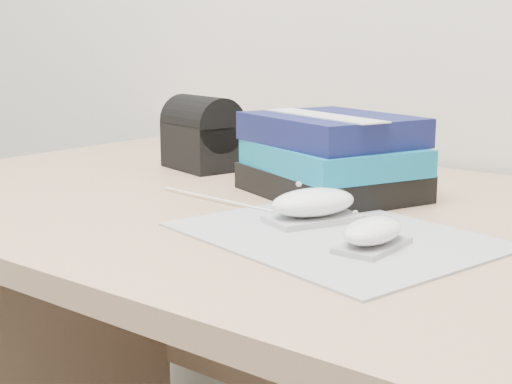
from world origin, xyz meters
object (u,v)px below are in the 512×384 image
Objects in this scene: desk at (394,369)px; pouch at (202,134)px; mouse_rear at (313,205)px; book_stack at (331,156)px; mouse_front at (373,233)px.

desk is 10.15× the size of pouch.
mouse_rear is (-0.05, -0.14, 0.26)m from desk.
desk is at bearing -7.18° from book_stack.
desk is 12.28× the size of mouse_rear.
pouch is at bearing 170.81° from desk.
book_stack is (-0.07, 0.16, 0.03)m from mouse_rear.
book_stack reaches higher than mouse_front.
desk is 0.30m from mouse_rear.
pouch is (-0.49, 0.27, 0.04)m from mouse_front.
mouse_front is at bearing -28.94° from pouch.
book_stack is (-0.12, 0.02, 0.29)m from desk.
mouse_front is 0.29m from book_stack.
mouse_rear reaches higher than mouse_front.
desk is 5.37× the size of book_stack.
pouch reaches higher than mouse_front.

